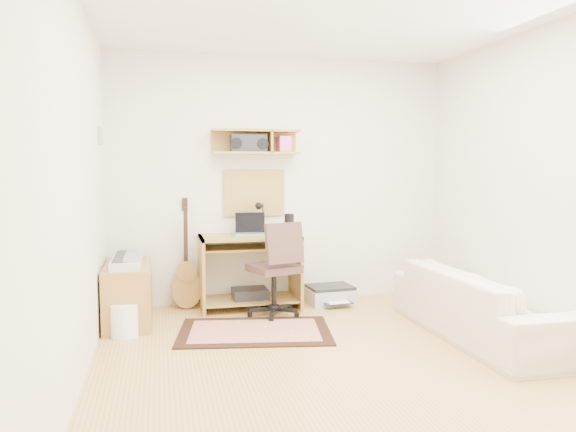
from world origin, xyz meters
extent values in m
cube|color=tan|center=(0.00, 0.00, -0.01)|extent=(3.60, 4.00, 0.01)
cube|color=white|center=(0.00, 0.00, 2.60)|extent=(3.60, 4.00, 0.01)
cube|color=silver|center=(0.00, 2.00, 1.30)|extent=(3.60, 0.01, 2.60)
cube|color=silver|center=(-1.80, 0.00, 1.30)|extent=(0.01, 4.00, 2.60)
cube|color=silver|center=(1.80, 0.00, 1.30)|extent=(0.01, 4.00, 2.60)
cube|color=#A37939|center=(-0.30, 1.88, 1.70)|extent=(0.90, 0.25, 0.26)
cube|color=tan|center=(-0.30, 1.98, 1.17)|extent=(0.64, 0.03, 0.49)
cube|color=#4C8CBF|center=(-1.79, 1.50, 1.72)|extent=(0.02, 0.20, 0.15)
cylinder|color=black|center=(0.01, 1.68, 0.86)|extent=(0.10, 0.10, 0.22)
cylinder|color=#2D4F88|center=(-0.07, 1.83, 0.80)|extent=(0.07, 0.07, 0.10)
cube|color=black|center=(-0.38, 1.87, 1.68)|extent=(0.37, 0.17, 0.19)
cube|color=#D8B391|center=(-0.49, 0.88, 0.01)|extent=(1.44, 1.08, 0.02)
cube|color=#A37939|center=(-1.58, 1.45, 0.28)|extent=(0.40, 0.90, 0.55)
cube|color=#B2B5BA|center=(-1.58, 1.45, 0.59)|extent=(0.26, 0.82, 0.07)
cylinder|color=white|center=(-1.59, 1.02, 0.14)|extent=(0.25, 0.25, 0.28)
cube|color=#A5A8AA|center=(0.46, 1.73, 0.09)|extent=(0.51, 0.41, 0.18)
imported|color=beige|center=(1.38, 0.32, 0.38)|extent=(0.57, 1.95, 0.76)
camera|label=1|loc=(-1.28, -3.79, 1.43)|focal=34.51mm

